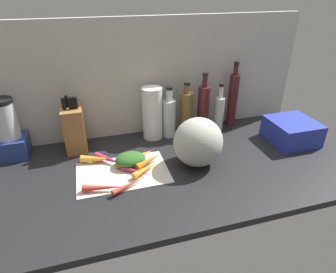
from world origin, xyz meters
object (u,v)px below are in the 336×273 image
dish_rack (291,131)px  carrot_0 (98,159)px  carrot_6 (137,171)px  blender_appliance (9,133)px  cutting_board (123,172)px  knife_block (74,128)px  carrot_5 (149,161)px  carrot_7 (129,185)px  carrot_3 (129,166)px  paper_towel_roll (152,113)px  carrot_1 (146,169)px  carrot_2 (109,159)px  carrot_4 (104,188)px  bottle_1 (186,113)px  winter_squash (198,142)px  bottle_2 (203,109)px  carrot_8 (143,154)px  bottle_4 (233,99)px  bottle_0 (169,117)px  bottle_3 (219,113)px

dish_rack → carrot_0: bearing=176.3°
carrot_6 → blender_appliance: size_ratio=0.49×
cutting_board → carrot_6: bearing=-28.1°
blender_appliance → knife_block: bearing=-4.6°
carrot_5 → carrot_7: bearing=-128.6°
carrot_3 → carrot_6: bearing=-63.8°
paper_towel_roll → carrot_3: bearing=-122.7°
carrot_1 → dish_rack: bearing=5.0°
cutting_board → paper_towel_roll: size_ratio=1.43×
carrot_2 → carrot_4: size_ratio=0.92×
carrot_3 → bottle_1: size_ratio=0.39×
winter_squash → bottle_2: 32.40cm
carrot_8 → bottle_4: bearing=20.9°
bottle_2 → bottle_4: bearing=10.7°
cutting_board → carrot_1: carrot_1 is taller
carrot_0 → bottle_4: size_ratio=0.42×
knife_block → bottle_0: size_ratio=1.00×
carrot_4 → carrot_6: carrot_4 is taller
carrot_6 → blender_appliance: (-53.27, 32.22, 10.63)cm
carrot_6 → bottle_2: bearing=35.1°
knife_block → paper_towel_roll: size_ratio=1.01×
paper_towel_roll → bottle_0: (9.13, -1.22, -2.60)cm
winter_squash → bottle_2: size_ratio=0.67×
carrot_0 → carrot_2: carrot_0 is taller
carrot_0 → bottle_2: (57.90, 16.47, 11.28)cm
carrot_3 → winter_squash: (30.87, -4.06, 9.44)cm
carrot_0 → carrot_7: bearing=-64.3°
paper_towel_roll → bottle_4: (47.16, 1.74, 2.12)cm
cutting_board → winter_squash: winter_squash is taller
cutting_board → bottle_0: (29.41, 27.64, 10.83)cm
carrot_1 → carrot_4: (-18.93, -7.94, -0.02)cm
carrot_5 → bottle_0: bearing=55.5°
carrot_2 → bottle_4: 76.63cm
bottle_1 → winter_squash: bearing=-99.0°
carrot_0 → carrot_3: (12.71, -8.42, -0.75)cm
carrot_5 → carrot_7: 18.18cm
bottle_1 → bottle_4: bearing=8.0°
bottle_4 → carrot_6: bearing=-151.5°
cutting_board → carrot_4: 14.09cm
carrot_7 → carrot_8: 23.04cm
carrot_1 → carrot_3: bearing=144.6°
carrot_5 → blender_appliance: (-59.96, 26.49, 9.93)cm
carrot_3 → bottle_3: bearing=23.8°
carrot_4 → dish_rack: 98.88cm
cutting_board → carrot_0: carrot_0 is taller
carrot_2 → carrot_6: (10.42, -11.97, -0.61)cm
carrot_6 → paper_towel_roll: paper_towel_roll is taller
carrot_1 → bottle_3: bottle_3 is taller
carrot_0 → carrot_4: bearing=-88.4°
carrot_7 → blender_appliance: 64.27cm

